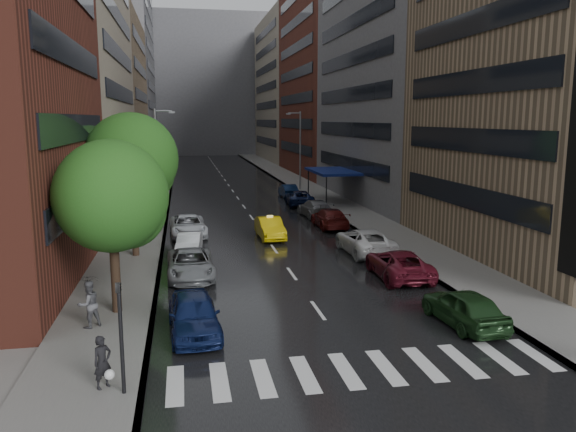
# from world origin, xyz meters

# --- Properties ---
(ground) EXTENTS (220.00, 220.00, 0.00)m
(ground) POSITION_xyz_m (0.00, 0.00, 0.00)
(ground) COLOR gray
(ground) RESTS_ON ground
(road) EXTENTS (14.00, 140.00, 0.01)m
(road) POSITION_xyz_m (0.00, 50.00, 0.01)
(road) COLOR black
(road) RESTS_ON ground
(sidewalk_left) EXTENTS (4.00, 140.00, 0.15)m
(sidewalk_left) POSITION_xyz_m (-9.00, 50.00, 0.07)
(sidewalk_left) COLOR gray
(sidewalk_left) RESTS_ON ground
(sidewalk_right) EXTENTS (4.00, 140.00, 0.15)m
(sidewalk_right) POSITION_xyz_m (9.00, 50.00, 0.07)
(sidewalk_right) COLOR gray
(sidewalk_right) RESTS_ON ground
(crosswalk) EXTENTS (13.15, 2.80, 0.01)m
(crosswalk) POSITION_xyz_m (0.20, -2.00, 0.01)
(crosswalk) COLOR silver
(crosswalk) RESTS_ON ground
(buildings_left) EXTENTS (8.00, 108.00, 38.00)m
(buildings_left) POSITION_xyz_m (-15.00, 58.79, 15.99)
(buildings_left) COLOR maroon
(buildings_left) RESTS_ON ground
(buildings_right) EXTENTS (8.05, 109.10, 36.00)m
(buildings_right) POSITION_xyz_m (15.00, 56.70, 15.03)
(buildings_right) COLOR #937A5B
(buildings_right) RESTS_ON ground
(building_far) EXTENTS (40.00, 14.00, 32.00)m
(building_far) POSITION_xyz_m (0.00, 118.00, 16.00)
(building_far) COLOR slate
(building_far) RESTS_ON ground
(tree_near) EXTENTS (4.71, 4.71, 7.51)m
(tree_near) POSITION_xyz_m (-8.60, 5.08, 5.13)
(tree_near) COLOR #382619
(tree_near) RESTS_ON ground
(tree_mid) EXTENTS (5.46, 5.46, 8.70)m
(tree_mid) POSITION_xyz_m (-8.60, 15.31, 5.95)
(tree_mid) COLOR #382619
(tree_mid) RESTS_ON ground
(tree_far) EXTENTS (4.89, 4.89, 7.79)m
(tree_far) POSITION_xyz_m (-8.60, 30.15, 5.33)
(tree_far) COLOR #382619
(tree_far) RESTS_ON ground
(taxi) EXTENTS (1.70, 4.56, 1.49)m
(taxi) POSITION_xyz_m (0.24, 19.30, 0.74)
(taxi) COLOR yellow
(taxi) RESTS_ON ground
(parked_cars_left) EXTENTS (2.76, 24.01, 1.60)m
(parked_cars_left) POSITION_xyz_m (-5.40, 12.65, 0.74)
(parked_cars_left) COLOR #0F1C48
(parked_cars_left) RESTS_ON ground
(parked_cars_right) EXTENTS (2.87, 43.10, 1.57)m
(parked_cars_right) POSITION_xyz_m (5.40, 19.80, 0.75)
(parked_cars_right) COLOR #1A391A
(parked_cars_right) RESTS_ON ground
(ped_bag_walker) EXTENTS (0.72, 0.69, 1.66)m
(ped_bag_walker) POSITION_xyz_m (-8.23, -2.05, 0.95)
(ped_bag_walker) COLOR black
(ped_bag_walker) RESTS_ON sidewalk_left
(ped_black_umbrella) EXTENTS (1.17, 1.12, 2.09)m
(ped_black_umbrella) POSITION_xyz_m (-9.46, 3.35, 1.38)
(ped_black_umbrella) COLOR #535358
(ped_black_umbrella) RESTS_ON sidewalk_left
(traffic_light) EXTENTS (0.18, 0.15, 3.45)m
(traffic_light) POSITION_xyz_m (-7.60, -2.51, 2.23)
(traffic_light) COLOR black
(traffic_light) RESTS_ON sidewalk_left
(street_lamp_left) EXTENTS (1.74, 0.22, 9.00)m
(street_lamp_left) POSITION_xyz_m (-7.72, 30.00, 4.89)
(street_lamp_left) COLOR gray
(street_lamp_left) RESTS_ON sidewalk_left
(street_lamp_right) EXTENTS (1.74, 0.22, 9.00)m
(street_lamp_right) POSITION_xyz_m (7.72, 45.00, 4.89)
(street_lamp_right) COLOR gray
(street_lamp_right) RESTS_ON sidewalk_right
(awning) EXTENTS (4.00, 8.00, 3.12)m
(awning) POSITION_xyz_m (8.98, 35.00, 3.13)
(awning) COLOR navy
(awning) RESTS_ON sidewalk_right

